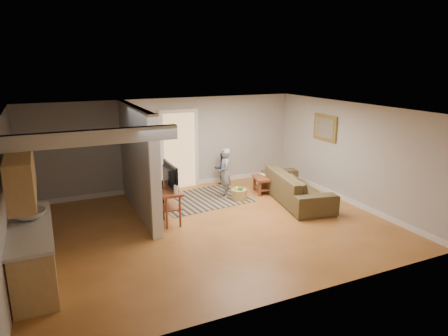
{
  "coord_description": "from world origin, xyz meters",
  "views": [
    {
      "loc": [
        -3.09,
        -7.38,
        3.44
      ],
      "look_at": [
        0.57,
        0.58,
        1.1
      ],
      "focal_mm": 32.0,
      "sensor_mm": 36.0,
      "label": 1
    }
  ],
  "objects_px": {
    "toy_basket": "(239,194)",
    "sofa": "(296,201)",
    "speaker_right": "(148,193)",
    "tv_console": "(167,191)",
    "child": "(225,197)",
    "speaker_left": "(162,200)",
    "toddler": "(222,184)",
    "coffee_table": "(275,180)"
  },
  "relations": [
    {
      "from": "speaker_right",
      "to": "coffee_table",
      "type": "bearing_deg",
      "value": -13.82
    },
    {
      "from": "child",
      "to": "tv_console",
      "type": "bearing_deg",
      "value": -49.43
    },
    {
      "from": "sofa",
      "to": "speaker_left",
      "type": "xyz_separation_m",
      "value": [
        -3.44,
        0.21,
        0.46
      ]
    },
    {
      "from": "coffee_table",
      "to": "child",
      "type": "distance_m",
      "value": 1.48
    },
    {
      "from": "toy_basket",
      "to": "toddler",
      "type": "distance_m",
      "value": 1.4
    },
    {
      "from": "speaker_right",
      "to": "child",
      "type": "distance_m",
      "value": 2.14
    },
    {
      "from": "speaker_right",
      "to": "child",
      "type": "relative_size",
      "value": 0.74
    },
    {
      "from": "sofa",
      "to": "toddler",
      "type": "height_order",
      "value": "toddler"
    },
    {
      "from": "speaker_left",
      "to": "toddler",
      "type": "relative_size",
      "value": 0.98
    },
    {
      "from": "tv_console",
      "to": "coffee_table",
      "type": "bearing_deg",
      "value": 12.16
    },
    {
      "from": "tv_console",
      "to": "toddler",
      "type": "height_order",
      "value": "tv_console"
    },
    {
      "from": "coffee_table",
      "to": "tv_console",
      "type": "xyz_separation_m",
      "value": [
        -3.25,
        -0.68,
        0.33
      ]
    },
    {
      "from": "toddler",
      "to": "tv_console",
      "type": "bearing_deg",
      "value": 48.1
    },
    {
      "from": "tv_console",
      "to": "speaker_left",
      "type": "distance_m",
      "value": 0.25
    },
    {
      "from": "speaker_right",
      "to": "sofa",
      "type": "bearing_deg",
      "value": -27.16
    },
    {
      "from": "coffee_table",
      "to": "toy_basket",
      "type": "height_order",
      "value": "coffee_table"
    },
    {
      "from": "coffee_table",
      "to": "toy_basket",
      "type": "distance_m",
      "value": 1.19
    },
    {
      "from": "tv_console",
      "to": "sofa",
      "type": "bearing_deg",
      "value": -2.59
    },
    {
      "from": "speaker_left",
      "to": "child",
      "type": "height_order",
      "value": "speaker_left"
    },
    {
      "from": "sofa",
      "to": "toy_basket",
      "type": "bearing_deg",
      "value": 71.32
    },
    {
      "from": "speaker_right",
      "to": "toy_basket",
      "type": "xyz_separation_m",
      "value": [
        2.34,
        -0.09,
        -0.33
      ]
    },
    {
      "from": "coffee_table",
      "to": "child",
      "type": "height_order",
      "value": "coffee_table"
    },
    {
      "from": "child",
      "to": "speaker_right",
      "type": "bearing_deg",
      "value": -68.57
    },
    {
      "from": "tv_console",
      "to": "speaker_left",
      "type": "xyz_separation_m",
      "value": [
        -0.1,
        0.04,
        -0.22
      ]
    },
    {
      "from": "coffee_table",
      "to": "tv_console",
      "type": "relative_size",
      "value": 1.06
    },
    {
      "from": "tv_console",
      "to": "speaker_right",
      "type": "distance_m",
      "value": 0.71
    },
    {
      "from": "speaker_left",
      "to": "toddler",
      "type": "height_order",
      "value": "speaker_left"
    },
    {
      "from": "tv_console",
      "to": "child",
      "type": "height_order",
      "value": "tv_console"
    },
    {
      "from": "sofa",
      "to": "child",
      "type": "relative_size",
      "value": 1.98
    },
    {
      "from": "toddler",
      "to": "sofa",
      "type": "bearing_deg",
      "value": 124.89
    },
    {
      "from": "speaker_left",
      "to": "toddler",
      "type": "bearing_deg",
      "value": 54.89
    },
    {
      "from": "coffee_table",
      "to": "toy_basket",
      "type": "relative_size",
      "value": 3.08
    },
    {
      "from": "toy_basket",
      "to": "child",
      "type": "height_order",
      "value": "child"
    },
    {
      "from": "tv_console",
      "to": "toy_basket",
      "type": "height_order",
      "value": "tv_console"
    },
    {
      "from": "speaker_right",
      "to": "toy_basket",
      "type": "height_order",
      "value": "speaker_right"
    },
    {
      "from": "coffee_table",
      "to": "tv_console",
      "type": "distance_m",
      "value": 3.33
    },
    {
      "from": "sofa",
      "to": "speaker_right",
      "type": "bearing_deg",
      "value": 88.41
    },
    {
      "from": "sofa",
      "to": "toy_basket",
      "type": "relative_size",
      "value": 6.29
    },
    {
      "from": "toy_basket",
      "to": "toddler",
      "type": "bearing_deg",
      "value": 83.63
    },
    {
      "from": "speaker_left",
      "to": "child",
      "type": "relative_size",
      "value": 0.71
    },
    {
      "from": "toy_basket",
      "to": "sofa",
      "type": "bearing_deg",
      "value": -29.71
    },
    {
      "from": "toddler",
      "to": "speaker_right",
      "type": "bearing_deg",
      "value": 34.73
    }
  ]
}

